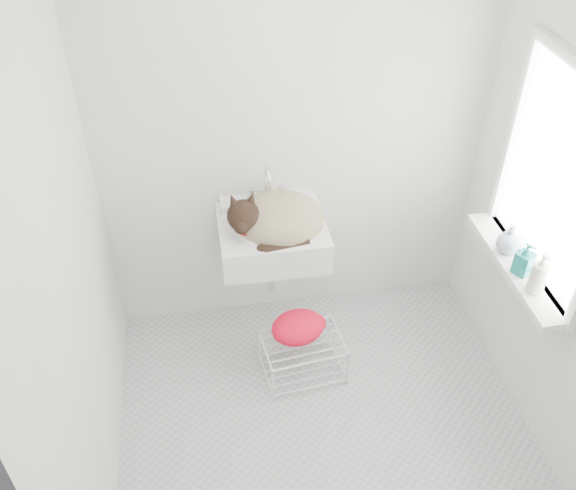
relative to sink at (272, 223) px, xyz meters
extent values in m
cube|color=#B9BABA|center=(0.17, -0.74, -0.85)|extent=(2.20, 2.00, 0.02)
cube|color=white|center=(0.17, 0.26, 0.40)|extent=(2.20, 0.02, 2.50)
cube|color=white|center=(1.27, -0.74, 0.40)|extent=(0.02, 2.00, 2.50)
cube|color=white|center=(-0.93, -0.74, 0.40)|extent=(0.02, 2.00, 2.50)
cube|color=white|center=(1.25, -0.54, 0.50)|extent=(0.01, 0.80, 1.00)
cube|color=white|center=(1.24, -0.54, 0.50)|extent=(0.04, 0.90, 1.10)
cube|color=white|center=(1.18, -0.54, -0.02)|extent=(0.16, 0.88, 0.04)
cube|color=white|center=(0.00, 0.00, 0.00)|extent=(0.59, 0.52, 0.24)
ellipsoid|color=tan|center=(0.03, -0.01, 0.03)|extent=(0.52, 0.46, 0.25)
sphere|color=black|center=(-0.15, -0.09, 0.14)|extent=(0.20, 0.20, 0.18)
torus|color=#A11B14|center=(-0.13, -0.09, 0.09)|extent=(0.17, 0.17, 0.07)
cube|color=silver|center=(0.12, -0.36, -0.70)|extent=(0.47, 0.36, 0.26)
ellipsoid|color=red|center=(0.10, -0.31, -0.56)|extent=(0.37, 0.31, 0.13)
imported|color=white|center=(1.17, -0.75, 0.00)|extent=(0.08, 0.08, 0.19)
imported|color=#127875|center=(1.17, -0.61, 0.00)|extent=(0.11, 0.11, 0.18)
imported|color=#ACB7CF|center=(1.17, -0.44, 0.00)|extent=(0.14, 0.14, 0.16)
camera|label=1|loc=(-0.37, -2.73, 2.05)|focal=38.96mm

